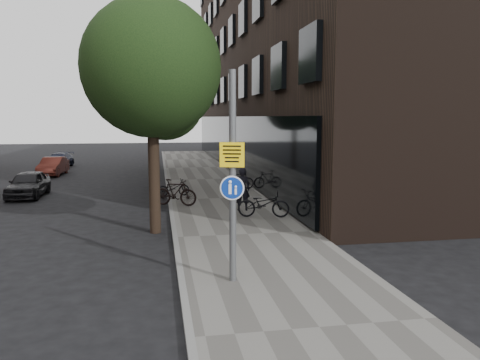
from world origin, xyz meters
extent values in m
plane|color=black|center=(0.00, 0.00, 0.00)|extent=(120.00, 120.00, 0.00)
cube|color=slate|center=(0.25, 10.00, 0.06)|extent=(4.50, 60.00, 0.12)
cube|color=slate|center=(-2.00, 10.00, 0.07)|extent=(0.15, 60.00, 0.13)
cube|color=black|center=(8.50, 22.00, 9.00)|extent=(12.00, 40.00, 18.00)
cylinder|color=black|center=(-2.60, 4.50, 1.60)|extent=(0.36, 0.36, 3.20)
sphere|color=black|center=(-2.60, 4.50, 5.30)|extent=(4.40, 4.40, 4.40)
sphere|color=black|center=(-2.20, 5.30, 4.30)|extent=(2.64, 2.64, 2.64)
cylinder|color=black|center=(-2.60, 13.00, 1.60)|extent=(0.36, 0.36, 3.20)
sphere|color=black|center=(-2.60, 13.00, 5.30)|extent=(5.00, 5.00, 5.00)
sphere|color=black|center=(-2.20, 13.80, 4.30)|extent=(3.00, 3.00, 3.00)
cylinder|color=black|center=(-2.60, 22.00, 1.60)|extent=(0.36, 0.36, 3.20)
sphere|color=black|center=(-2.60, 22.00, 5.30)|extent=(5.00, 5.00, 5.00)
sphere|color=black|center=(-2.20, 22.80, 4.30)|extent=(3.00, 3.00, 3.00)
cylinder|color=#595B5E|center=(-0.87, -0.74, 2.44)|extent=(0.15, 0.15, 4.64)
cube|color=yellow|center=(-0.87, -0.74, 2.96)|extent=(0.52, 0.19, 0.54)
cylinder|color=navy|center=(-0.87, -0.74, 2.23)|extent=(0.46, 0.16, 0.47)
cylinder|color=white|center=(-0.87, -0.74, 2.23)|extent=(0.52, 0.17, 0.54)
imported|color=black|center=(0.75, 7.06, 0.97)|extent=(0.66, 0.47, 1.69)
imported|color=black|center=(1.30, 5.68, 0.62)|extent=(1.99, 1.11, 0.99)
imported|color=black|center=(1.59, 12.60, 0.57)|extent=(1.56, 0.64, 0.91)
imported|color=black|center=(-1.80, 10.90, 0.52)|extent=(1.59, 0.85, 0.79)
imported|color=black|center=(-1.80, 8.52, 0.67)|extent=(1.90, 1.20, 1.11)
imported|color=black|center=(-8.56, 12.62, 0.62)|extent=(1.50, 3.65, 1.24)
imported|color=maroon|center=(-9.22, 21.15, 0.59)|extent=(1.44, 3.64, 1.18)
imported|color=#1B1E31|center=(-9.83, 26.11, 0.54)|extent=(1.89, 3.87, 1.08)
camera|label=1|loc=(-2.46, -10.72, 3.76)|focal=35.00mm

